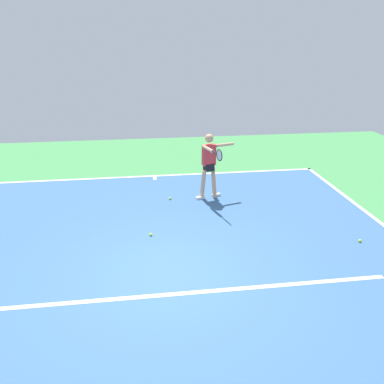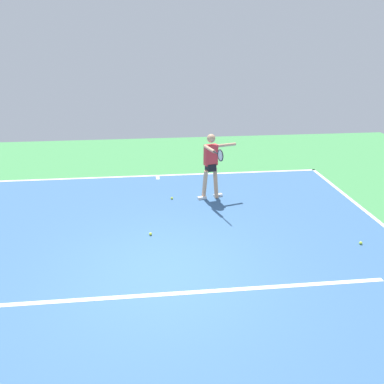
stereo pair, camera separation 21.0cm
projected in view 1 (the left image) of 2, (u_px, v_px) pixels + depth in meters
The scene contains 9 objects.
ground_plane at pixel (168, 274), 7.16m from camera, with size 20.79×20.79×0.00m, color #428E4C.
court_surface at pixel (168, 274), 7.16m from camera, with size 10.41×11.09×0.00m, color #38608E.
court_line_baseline_near at pixel (154, 176), 12.21m from camera, with size 10.41×0.10×0.01m, color white.
court_line_service at pixel (171, 294), 6.58m from camera, with size 7.80×0.10×0.01m, color white.
court_line_centre_mark at pixel (155, 178), 12.03m from camera, with size 0.10×0.30×0.01m, color white.
tennis_player at pixel (210, 162), 10.15m from camera, with size 1.06×1.29×1.78m.
tennis_ball_near_service_line at pixel (170, 198), 10.42m from camera, with size 0.07×0.07×0.07m, color #C6E53D.
tennis_ball_centre_court at pixel (360, 241), 8.25m from camera, with size 0.07×0.07×0.07m, color #C6E53D.
tennis_ball_by_sideline at pixel (151, 234), 8.52m from camera, with size 0.07×0.07×0.07m, color #CCE033.
Camera 1 is at (0.38, 6.08, 4.08)m, focal length 36.10 mm.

